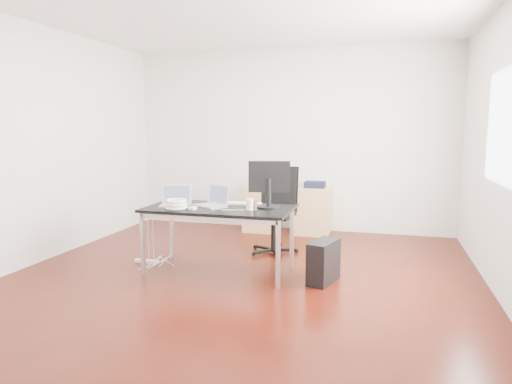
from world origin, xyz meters
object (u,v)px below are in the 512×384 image
(filing_cabinet_left, at_px, (262,208))
(pc_tower, at_px, (324,262))
(filing_cabinet_right, at_px, (313,211))
(desk, at_px, (219,212))
(office_chair, at_px, (276,205))

(filing_cabinet_left, bearing_deg, pc_tower, -60.22)
(filing_cabinet_left, xyz_separation_m, filing_cabinet_right, (0.81, 0.00, 0.00))
(filing_cabinet_left, distance_m, filing_cabinet_right, 0.81)
(desk, relative_size, pc_tower, 3.56)
(filing_cabinet_left, bearing_deg, desk, -87.94)
(office_chair, xyz_separation_m, pc_tower, (0.76, -1.04, -0.39))
(desk, distance_m, filing_cabinet_right, 2.27)
(office_chair, relative_size, filing_cabinet_left, 1.54)
(desk, distance_m, pc_tower, 1.25)
(office_chair, bearing_deg, desk, -106.50)
(filing_cabinet_left, bearing_deg, filing_cabinet_right, 0.00)
(pc_tower, bearing_deg, office_chair, 141.96)
(filing_cabinet_left, relative_size, filing_cabinet_right, 1.00)
(filing_cabinet_right, distance_m, pc_tower, 2.21)
(desk, distance_m, office_chair, 1.09)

